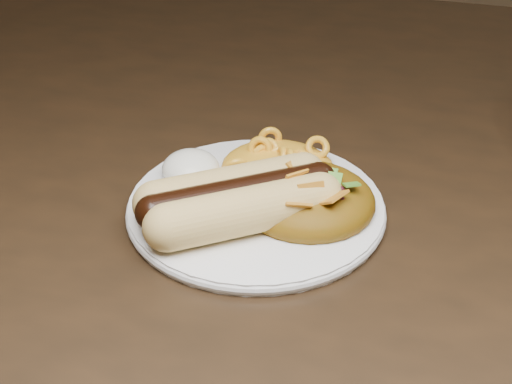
# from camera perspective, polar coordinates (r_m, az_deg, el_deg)

# --- Properties ---
(table) EXTENTS (1.60, 0.90, 0.75)m
(table) POSITION_cam_1_polar(r_m,az_deg,el_deg) (0.74, 10.34, -4.83)
(table) COLOR black
(table) RESTS_ON floor
(plate) EXTENTS (0.26, 0.26, 0.01)m
(plate) POSITION_cam_1_polar(r_m,az_deg,el_deg) (0.62, 0.00, -1.18)
(plate) COLOR white
(plate) RESTS_ON table
(hotdog) EXTENTS (0.12, 0.13, 0.04)m
(hotdog) POSITION_cam_1_polar(r_m,az_deg,el_deg) (0.59, -1.27, -0.49)
(hotdog) COLOR #D1B979
(hotdog) RESTS_ON plate
(mac_and_cheese) EXTENTS (0.10, 0.09, 0.04)m
(mac_and_cheese) POSITION_cam_1_polar(r_m,az_deg,el_deg) (0.65, 1.63, 2.77)
(mac_and_cheese) COLOR yellow
(mac_and_cheese) RESTS_ON plate
(sour_cream) EXTENTS (0.05, 0.05, 0.03)m
(sour_cream) POSITION_cam_1_polar(r_m,az_deg,el_deg) (0.65, -4.79, 2.19)
(sour_cream) COLOR white
(sour_cream) RESTS_ON plate
(taco_salad) EXTENTS (0.11, 0.10, 0.05)m
(taco_salad) POSITION_cam_1_polar(r_m,az_deg,el_deg) (0.61, 3.75, 0.29)
(taco_salad) COLOR #9C2802
(taco_salad) RESTS_ON plate
(fork) EXTENTS (0.07, 0.12, 0.00)m
(fork) POSITION_cam_1_polar(r_m,az_deg,el_deg) (0.62, 2.24, -1.73)
(fork) COLOR white
(fork) RESTS_ON table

